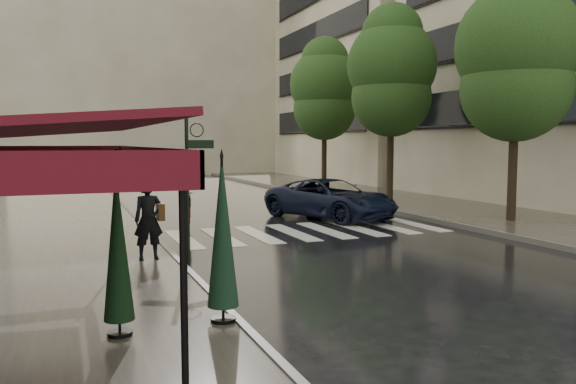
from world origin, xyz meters
TOP-DOWN VIEW (x-y plane):
  - ground at (0.00, 0.00)m, footprint 120.00×120.00m
  - sidewalk_near at (-4.50, 12.00)m, footprint 6.00×60.00m
  - sidewalk_far at (10.25, 12.00)m, footprint 5.50×60.00m
  - curb_near at (-1.45, 12.00)m, footprint 0.12×60.00m
  - curb_far at (7.45, 12.00)m, footprint 0.12×60.00m
  - crosswalk at (2.98, 6.00)m, footprint 7.85×3.20m
  - signpost at (-1.19, 3.00)m, footprint 1.17×0.29m
  - haussmann_far at (16.50, 26.00)m, footprint 8.00×16.00m
  - backdrop_building at (3.00, 38.00)m, footprint 22.00×6.00m
  - tree_near at (9.60, 5.00)m, footprint 3.80×3.80m
  - tree_mid at (9.50, 12.00)m, footprint 3.80×3.80m
  - tree_far at (9.70, 19.00)m, footprint 3.80×3.80m
  - pedestrian_with_umbrella at (-2.00, 3.15)m, footprint 1.06×1.08m
  - scooter at (-0.30, 7.60)m, footprint 0.61×1.60m
  - parked_car at (4.82, 8.31)m, footprint 3.85×5.32m
  - parasol_front at (-3.04, -1.50)m, footprint 0.39×0.39m
  - parasol_back at (-1.65, -1.44)m, footprint 0.43×0.43m

SIDE VIEW (x-z plane):
  - ground at x=0.00m, z-range 0.00..0.00m
  - crosswalk at x=2.98m, z-range 0.00..0.01m
  - sidewalk_near at x=-4.50m, z-range 0.00..0.12m
  - sidewalk_far at x=10.25m, z-range 0.00..0.12m
  - curb_near at x=-1.45m, z-range -0.01..0.15m
  - curb_far at x=7.45m, z-range -0.01..0.15m
  - scooter at x=-0.30m, z-range -0.04..1.02m
  - parked_car at x=4.82m, z-range 0.00..1.34m
  - parasol_front at x=-3.04m, z-range 0.20..2.39m
  - parasol_back at x=-1.65m, z-range 0.21..2.54m
  - pedestrian_with_umbrella at x=-2.00m, z-range 0.53..2.99m
  - signpost at x=-1.19m, z-range 0.28..3.38m
  - tree_near at x=9.60m, z-range 1.33..9.31m
  - tree_far at x=9.70m, z-range 1.37..9.54m
  - tree_mid at x=9.50m, z-range 1.42..9.76m
  - haussmann_far at x=16.50m, z-range 0.00..18.50m
  - backdrop_building at x=3.00m, z-range 0.00..20.00m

